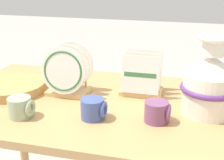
# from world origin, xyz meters

# --- Properties ---
(display_table) EXTENTS (1.56, 0.85, 0.76)m
(display_table) POSITION_xyz_m (0.00, 0.00, 0.68)
(display_table) COLOR tan
(display_table) RESTS_ON ground_plane
(ceramic_vase) EXTENTS (0.24, 0.24, 0.34)m
(ceramic_vase) POSITION_xyz_m (0.42, -0.00, 0.89)
(ceramic_vase) COLOR white
(ceramic_vase) RESTS_ON display_table
(dish_rack_round_plates) EXTENTS (0.22, 0.16, 0.25)m
(dish_rack_round_plates) POSITION_xyz_m (-0.23, 0.04, 0.85)
(dish_rack_round_plates) COLOR tan
(dish_rack_round_plates) RESTS_ON display_table
(dish_rack_square_plates) EXTENTS (0.20, 0.15, 0.20)m
(dish_rack_square_plates) POSITION_xyz_m (0.11, 0.14, 0.82)
(dish_rack_square_plates) COLOR tan
(dish_rack_square_plates) RESTS_ON display_table
(wicker_charger_stack) EXTENTS (0.34, 0.34, 0.04)m
(wicker_charger_stack) POSITION_xyz_m (-0.53, 0.01, 0.78)
(wicker_charger_stack) COLOR tan
(wicker_charger_stack) RESTS_ON display_table
(mug_cobalt_glaze) EXTENTS (0.11, 0.10, 0.09)m
(mug_cobalt_glaze) POSITION_xyz_m (-0.03, -0.18, 0.80)
(mug_cobalt_glaze) COLOR #42569E
(mug_cobalt_glaze) RESTS_ON display_table
(mug_sage_glaze) EXTENTS (0.11, 0.10, 0.09)m
(mug_sage_glaze) POSITION_xyz_m (-0.33, -0.24, 0.80)
(mug_sage_glaze) COLOR #9EB28E
(mug_sage_glaze) RESTS_ON display_table
(mug_plum_glaze) EXTENTS (0.11, 0.10, 0.09)m
(mug_plum_glaze) POSITION_xyz_m (0.22, -0.14, 0.80)
(mug_plum_glaze) COLOR #7A4770
(mug_plum_glaze) RESTS_ON display_table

